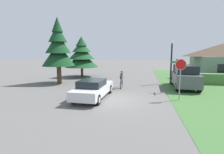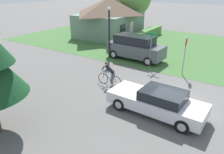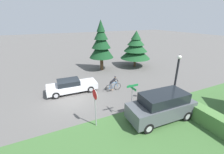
# 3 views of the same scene
# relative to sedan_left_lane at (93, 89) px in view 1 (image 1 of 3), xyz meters

# --- Properties ---
(ground_plane) EXTENTS (140.00, 140.00, 0.00)m
(ground_plane) POSITION_rel_sedan_left_lane_xyz_m (1.60, -0.33, -0.66)
(ground_plane) COLOR #5B5956
(sedan_left_lane) EXTENTS (1.97, 4.86, 1.33)m
(sedan_left_lane) POSITION_rel_sedan_left_lane_xyz_m (0.00, 0.00, 0.00)
(sedan_left_lane) COLOR silver
(sedan_left_lane) RESTS_ON ground
(cyclist) EXTENTS (0.44, 1.74, 1.55)m
(cyclist) POSITION_rel_sedan_left_lane_xyz_m (1.51, 3.83, 0.07)
(cyclist) COLOR black
(cyclist) RESTS_ON ground
(parked_suv_right) EXTENTS (2.16, 4.93, 2.07)m
(parked_suv_right) POSITION_rel_sedan_left_lane_xyz_m (7.13, 4.93, 0.40)
(parked_suv_right) COLOR #4C5156
(parked_suv_right) RESTS_ON ground
(stop_sign) EXTENTS (0.72, 0.08, 2.75)m
(stop_sign) POSITION_rel_sedan_left_lane_xyz_m (5.83, 0.45, 1.29)
(stop_sign) COLOR gray
(stop_sign) RESTS_ON ground
(street_lamp) EXTENTS (0.31, 0.31, 4.42)m
(street_lamp) POSITION_rel_sedan_left_lane_xyz_m (6.22, 7.00, 1.92)
(street_lamp) COLOR black
(street_lamp) RESTS_ON ground
(street_name_sign) EXTENTS (0.90, 0.90, 2.66)m
(street_name_sign) POSITION_rel_sedan_left_lane_xyz_m (6.07, 3.09, 1.19)
(street_name_sign) COLOR gray
(street_name_sign) RESTS_ON ground
(conifer_tall_near) EXTENTS (3.31, 3.31, 6.78)m
(conifer_tall_near) POSITION_rel_sedan_left_lane_xyz_m (-5.24, 5.30, 3.06)
(conifer_tall_near) COLOR #4C3823
(conifer_tall_near) RESTS_ON ground
(conifer_tall_far) EXTENTS (4.39, 4.39, 5.30)m
(conifer_tall_far) POSITION_rel_sedan_left_lane_xyz_m (-4.59, 10.46, 2.20)
(conifer_tall_far) COLOR #4C3823
(conifer_tall_far) RESTS_ON ground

